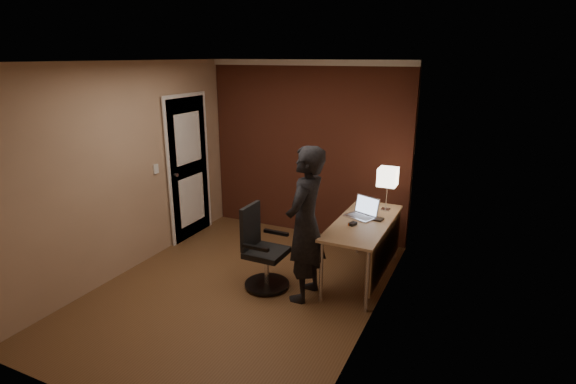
# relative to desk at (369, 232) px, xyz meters

# --- Properties ---
(room) EXTENTS (4.00, 4.00, 4.00)m
(room) POSITION_rel_desk_xyz_m (-1.53, 0.71, 0.77)
(room) COLOR brown
(room) RESTS_ON ground
(desk) EXTENTS (0.60, 1.50, 0.73)m
(desk) POSITION_rel_desk_xyz_m (0.00, 0.00, 0.00)
(desk) COLOR tan
(desk) RESTS_ON ground
(desk_lamp) EXTENTS (0.22, 0.22, 0.54)m
(desk_lamp) POSITION_rel_desk_xyz_m (0.06, 0.48, 0.55)
(desk_lamp) COLOR silver
(desk_lamp) RESTS_ON desk
(laptop) EXTENTS (0.40, 0.37, 0.23)m
(laptop) POSITION_rel_desk_xyz_m (-0.12, 0.15, 0.19)
(laptop) COLOR silver
(laptop) RESTS_ON desk
(mouse) EXTENTS (0.09, 0.11, 0.03)m
(mouse) POSITION_rel_desk_xyz_m (-0.15, -0.18, 0.14)
(mouse) COLOR black
(mouse) RESTS_ON desk
(wallet) EXTENTS (0.11, 0.12, 0.02)m
(wallet) POSITION_rel_desk_xyz_m (0.08, 0.10, 0.14)
(wallet) COLOR black
(wallet) RESTS_ON desk
(office_chair) EXTENTS (0.51, 0.53, 0.94)m
(office_chair) POSITION_rel_desk_xyz_m (-1.05, -0.66, -0.19)
(office_chair) COLOR black
(office_chair) RESTS_ON ground
(person) EXTENTS (0.41, 0.62, 1.69)m
(person) POSITION_rel_desk_xyz_m (-0.52, -0.66, 0.24)
(person) COLOR black
(person) RESTS_ON ground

